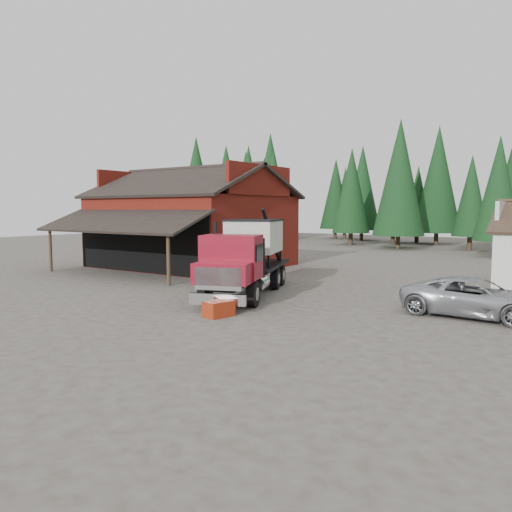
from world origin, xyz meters
The scene contains 9 objects.
ground centered at (0.00, 0.00, 0.00)m, with size 120.00×120.00×0.00m, color #443D35.
red_barn centered at (-11.00, 9.90, 2.69)m, with size 12.80×13.63×7.18m.
conifer_backdrop centered at (0.00, 42.00, 0.00)m, with size 76.00×16.00×16.00m, color black, non-canonical shape.
near_pine_a centered at (-22.00, 28.00, 6.39)m, with size 4.40×4.40×11.40m.
near_pine_b centered at (6.00, 30.00, 5.89)m, with size 3.96×3.96×10.40m.
near_pine_d centered at (-4.00, 34.00, 7.39)m, with size 5.28×5.28×13.40m.
feed_truck centered at (-0.48, 2.21, 1.94)m, with size 5.63×9.45×4.15m.
silver_car centered at (9.64, 3.00, 0.74)m, with size 2.47×5.36×1.49m, color #ACAFB4.
equip_box centered at (1.59, -2.51, 0.30)m, with size 0.70×1.10×0.60m, color maroon.
Camera 1 is at (13.45, -17.07, 4.07)m, focal length 35.00 mm.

